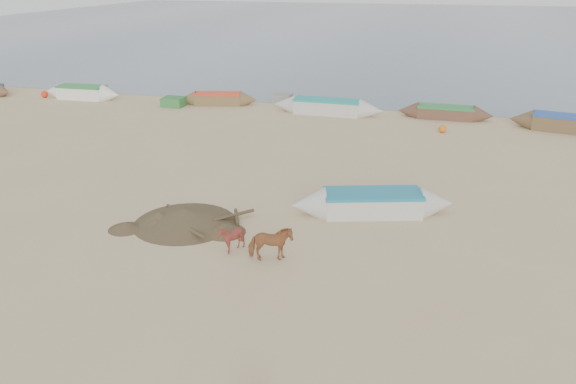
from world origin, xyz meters
name	(u,v)px	position (x,y,z in m)	size (l,w,h in m)	color
ground	(254,268)	(0.00, 0.00, 0.00)	(140.00, 140.00, 0.00)	tan
sea	(416,26)	(0.00, 82.00, 0.01)	(160.00, 160.00, 0.00)	slate
cow_adult	(270,244)	(0.36, 0.62, 0.59)	(0.63, 1.39, 1.18)	#9A5C32
calf_front	(231,238)	(-1.05, 0.85, 0.50)	(0.80, 0.90, 0.99)	maroon
near_canoe	(372,203)	(2.97, 5.12, 0.44)	(6.11, 1.36, 0.88)	beige
debris_pile	(184,216)	(-3.47, 2.50, 0.28)	(3.72, 3.72, 0.56)	brown
waterline_canoes	(364,110)	(0.52, 19.96, 0.44)	(60.38, 3.64, 0.95)	brown
beach_clutter	(432,115)	(4.64, 20.15, 0.30)	(44.10, 5.79, 0.64)	#337137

